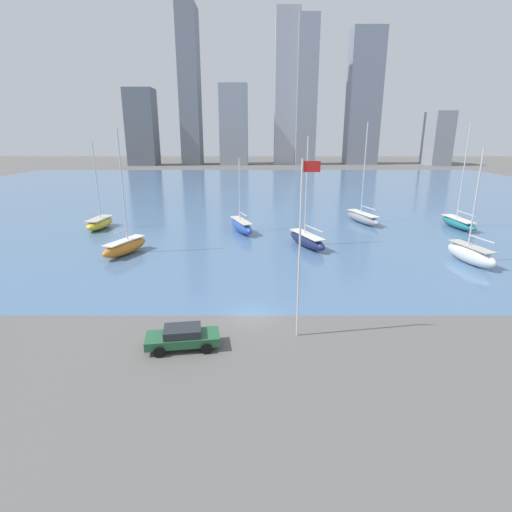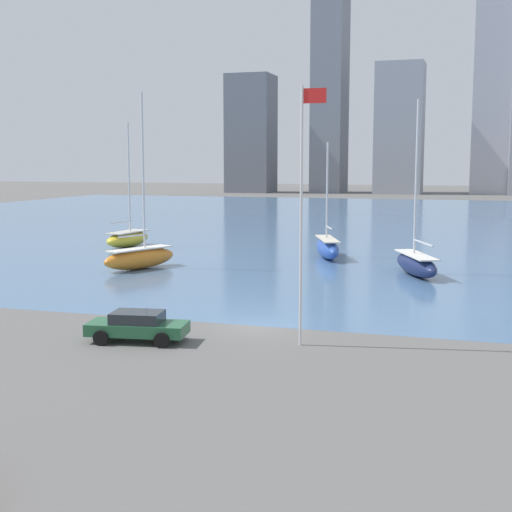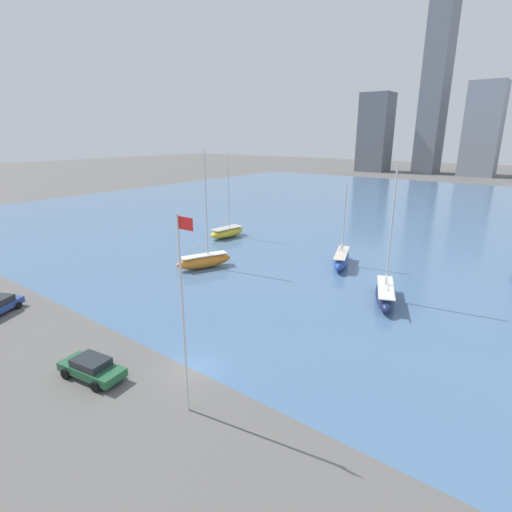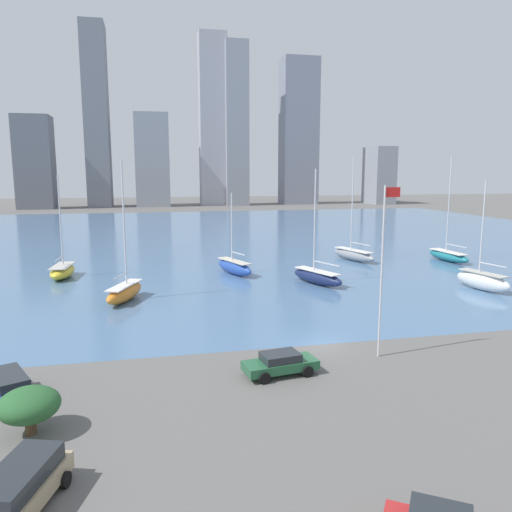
{
  "view_description": "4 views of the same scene",
  "coord_description": "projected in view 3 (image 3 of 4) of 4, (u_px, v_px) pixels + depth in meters",
  "views": [
    {
      "loc": [
        0.32,
        -29.57,
        14.08
      ],
      "look_at": [
        0.48,
        10.23,
        1.95
      ],
      "focal_mm": 28.0,
      "sensor_mm": 36.0,
      "label": 1
    },
    {
      "loc": [
        11.4,
        -36.85,
        9.0
      ],
      "look_at": [
        -2.89,
        9.32,
        2.62
      ],
      "focal_mm": 50.0,
      "sensor_mm": 36.0,
      "label": 2
    },
    {
      "loc": [
        19.65,
        -17.61,
        16.69
      ],
      "look_at": [
        -3.01,
        11.95,
        5.3
      ],
      "focal_mm": 28.0,
      "sensor_mm": 36.0,
      "label": 3
    },
    {
      "loc": [
        -13.12,
        -35.87,
        13.46
      ],
      "look_at": [
        -2.95,
        10.56,
        5.52
      ],
      "focal_mm": 35.0,
      "sensor_mm": 36.0,
      "label": 4
    }
  ],
  "objects": [
    {
      "name": "sailboat_yellow",
      "position": [
        227.0,
        232.0,
        67.22
      ],
      "size": [
        3.23,
        7.21,
        13.17
      ],
      "rotation": [
        0.0,
        0.0,
        -0.09
      ],
      "color": "yellow",
      "rests_on": "harbor_water"
    },
    {
      "name": "flag_pole",
      "position": [
        184.0,
        312.0,
        23.22
      ],
      "size": [
        1.24,
        0.14,
        12.61
      ],
      "color": "silver",
      "rests_on": "ground_plane"
    },
    {
      "name": "harbor_water",
      "position": [
        437.0,
        218.0,
        82.8
      ],
      "size": [
        180.0,
        140.0,
        0.0
      ],
      "color": "#4C7099",
      "rests_on": "ground_plane"
    },
    {
      "name": "ground_plane",
      "position": [
        191.0,
        368.0,
        29.68
      ],
      "size": [
        500.0,
        500.0,
        0.0
      ],
      "primitive_type": "plane",
      "color": "#605E5B"
    },
    {
      "name": "parked_sedan_green",
      "position": [
        92.0,
        368.0,
        28.33
      ],
      "size": [
        5.24,
        2.87,
        1.54
      ],
      "rotation": [
        0.0,
        0.0,
        1.72
      ],
      "color": "#235B38",
      "rests_on": "ground_plane"
    },
    {
      "name": "sailboat_navy",
      "position": [
        385.0,
        293.0,
        41.18
      ],
      "size": [
        4.99,
        8.6,
        13.93
      ],
      "rotation": [
        0.0,
        0.0,
        0.39
      ],
      "color": "#19234C",
      "rests_on": "harbor_water"
    },
    {
      "name": "sailboat_orange",
      "position": [
        204.0,
        260.0,
        51.75
      ],
      "size": [
        4.63,
        7.66,
        14.81
      ],
      "rotation": [
        0.0,
        0.0,
        -0.39
      ],
      "color": "orange",
      "rests_on": "harbor_water"
    },
    {
      "name": "sailboat_blue",
      "position": [
        341.0,
        259.0,
        52.46
      ],
      "size": [
        4.49,
        8.42,
        10.86
      ],
      "rotation": [
        0.0,
        0.0,
        0.35
      ],
      "color": "#284CA8",
      "rests_on": "harbor_water"
    }
  ]
}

